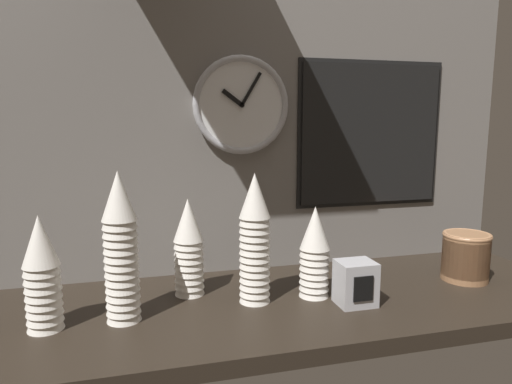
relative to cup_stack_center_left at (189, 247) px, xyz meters
name	(u,v)px	position (x,y,z in m)	size (l,w,h in m)	color
ground_plane	(294,303)	(0.27, -0.09, -0.15)	(1.60, 0.56, 0.04)	black
wall_tiled_back	(267,100)	(0.27, 0.18, 0.39)	(1.60, 0.03, 1.05)	slate
cup_stack_center_left	(189,247)	(0.00, 0.00, 0.00)	(0.08, 0.08, 0.26)	white
cup_stack_center	(255,238)	(0.16, -0.09, 0.04)	(0.08, 0.08, 0.33)	white
cup_stack_far_left	(42,273)	(-0.34, -0.13, 0.00)	(0.08, 0.08, 0.26)	white
cup_stack_center_right	(315,252)	(0.32, -0.10, -0.01)	(0.08, 0.08, 0.24)	white
cup_stack_left	(121,247)	(-0.17, -0.12, 0.05)	(0.08, 0.08, 0.35)	white
bowl_stack_far_right	(466,256)	(0.79, -0.09, -0.06)	(0.13, 0.13, 0.14)	#996B47
wall_clock	(241,105)	(0.18, 0.15, 0.38)	(0.29, 0.03, 0.29)	white
menu_board	(371,134)	(0.61, 0.16, 0.29)	(0.50, 0.01, 0.46)	black
napkin_dispenser	(356,283)	(0.40, -0.18, -0.07)	(0.09, 0.08, 0.11)	#B7B7BC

